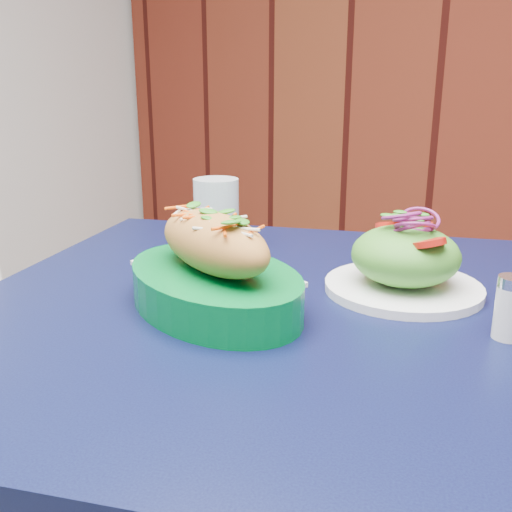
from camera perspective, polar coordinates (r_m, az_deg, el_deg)
The scene contains 5 objects.
cafe_table at distance 0.79m, azimuth 1.65°, elevation -10.43°, with size 1.02×1.02×0.75m.
banh_mi_basket at distance 0.72m, azimuth -4.22°, elevation -1.43°, with size 0.33×0.28×0.13m.
salad_plate at distance 0.79m, azimuth 14.67°, elevation -0.51°, with size 0.21×0.21×0.12m.
water_glass at distance 0.97m, azimuth -3.97°, elevation 4.11°, with size 0.08×0.08×0.12m, color silver.
salt_shaker at distance 0.69m, azimuth 24.08°, elevation -4.77°, with size 0.03×0.03×0.07m.
Camera 1 is at (-0.08, 0.59, 1.02)m, focal length 40.00 mm.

